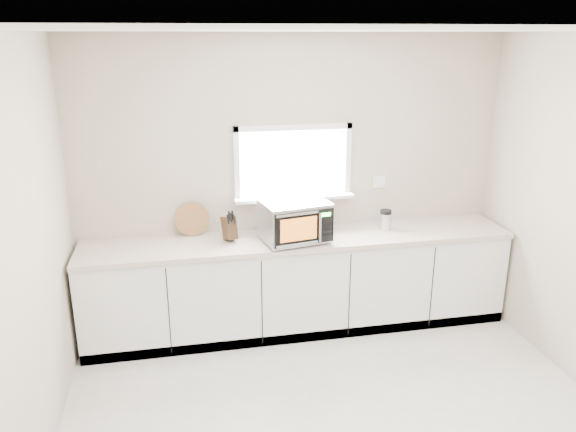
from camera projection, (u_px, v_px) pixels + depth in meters
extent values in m
cube|color=#B3A08F|center=(293.00, 183.00, 5.26)|extent=(4.00, 0.02, 2.70)
cube|color=white|center=(293.00, 162.00, 5.18)|extent=(1.00, 0.02, 0.60)
cube|color=white|center=(294.00, 197.00, 5.22)|extent=(1.12, 0.16, 0.03)
cube|color=white|center=(294.00, 127.00, 5.07)|extent=(1.10, 0.04, 0.05)
cube|color=white|center=(293.00, 196.00, 5.27)|extent=(1.10, 0.04, 0.05)
cube|color=white|center=(237.00, 165.00, 5.07)|extent=(0.05, 0.04, 0.70)
cube|color=white|center=(348.00, 160.00, 5.27)|extent=(0.05, 0.04, 0.70)
cube|color=white|center=(379.00, 182.00, 5.42)|extent=(0.12, 0.01, 0.12)
cube|color=white|center=(299.00, 285.00, 5.26)|extent=(3.92, 0.60, 0.88)
cube|color=beige|center=(300.00, 239.00, 5.11)|extent=(3.92, 0.64, 0.04)
cylinder|color=black|center=(277.00, 250.00, 4.78)|extent=(0.03, 0.03, 0.02)
cylinder|color=black|center=(263.00, 237.00, 5.08)|extent=(0.03, 0.03, 0.02)
cylinder|color=black|center=(327.00, 242.00, 4.95)|extent=(0.03, 0.03, 0.02)
cylinder|color=black|center=(311.00, 230.00, 5.25)|extent=(0.03, 0.03, 0.02)
cube|color=silver|center=(295.00, 221.00, 4.96)|extent=(0.63, 0.52, 0.34)
cube|color=black|center=(305.00, 228.00, 4.77)|extent=(0.54, 0.11, 0.30)
cube|color=orange|center=(299.00, 229.00, 4.74)|extent=(0.33, 0.06, 0.20)
cylinder|color=silver|center=(320.00, 227.00, 4.79)|extent=(0.02, 0.02, 0.26)
cube|color=black|center=(325.00, 226.00, 4.83)|extent=(0.13, 0.03, 0.29)
cube|color=#19FF33|center=(326.00, 215.00, 4.80)|extent=(0.09, 0.02, 0.03)
cube|color=silver|center=(295.00, 202.00, 4.91)|extent=(0.63, 0.52, 0.01)
cube|color=#3F2816|center=(229.00, 228.00, 4.99)|extent=(0.14, 0.22, 0.24)
cube|color=black|center=(228.00, 219.00, 4.91)|extent=(0.02, 0.04, 0.09)
cube|color=black|center=(231.00, 218.00, 4.92)|extent=(0.02, 0.04, 0.09)
cube|color=black|center=(234.00, 219.00, 4.94)|extent=(0.02, 0.04, 0.09)
cube|color=black|center=(229.00, 216.00, 4.91)|extent=(0.02, 0.04, 0.09)
cube|color=black|center=(233.00, 215.00, 4.92)|extent=(0.02, 0.04, 0.09)
cylinder|color=olive|center=(192.00, 219.00, 5.11)|extent=(0.31, 0.07, 0.31)
cylinder|color=silver|center=(385.00, 221.00, 5.28)|extent=(0.14, 0.14, 0.16)
cylinder|color=black|center=(386.00, 212.00, 5.25)|extent=(0.14, 0.14, 0.04)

